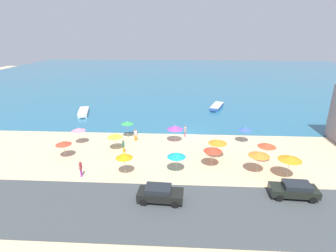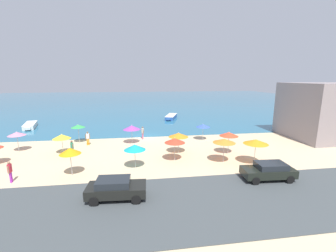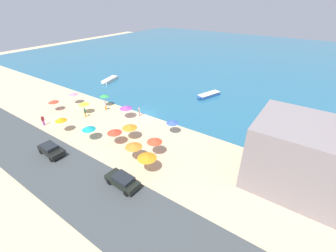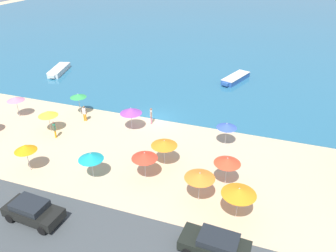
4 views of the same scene
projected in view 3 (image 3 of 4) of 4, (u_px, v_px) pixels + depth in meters
The scene contains 24 objects.
ground_plane at pixel (144, 114), 41.62m from camera, with size 160.00×160.00×0.00m, color beige.
sea at pixel (242, 57), 80.73m from camera, with size 150.00×110.00×0.05m, color #286787.
coastal_road at pixel (54, 166), 28.80m from camera, with size 80.00×8.00×0.06m, color #404648.
beach_umbrella_0 at pixel (84, 103), 40.95m from camera, with size 1.95×1.95×2.31m.
beach_umbrella_1 at pixel (89, 128), 33.23m from camera, with size 2.03×2.03×2.37m.
beach_umbrella_2 at pixel (172, 122), 34.84m from camera, with size 1.90×1.90×2.28m.
beach_umbrella_3 at pixel (104, 96), 43.49m from camera, with size 1.77×1.77×2.50m.
beach_umbrella_4 at pixel (73, 94), 44.64m from camera, with size 1.87×1.87×2.38m.
beach_umbrella_5 at pixel (126, 107), 39.30m from camera, with size 2.22×2.22×2.46m.
beach_umbrella_6 at pixel (155, 141), 29.91m from camera, with size 2.07×2.07×2.56m.
beach_umbrella_7 at pixel (134, 146), 28.94m from camera, with size 2.24×2.24×2.52m.
beach_umbrella_8 at pixel (114, 131), 32.17m from camera, with size 2.10×2.10×2.45m.
beach_umbrella_9 at pixel (61, 119), 35.16m from camera, with size 1.81×1.81×2.58m.
beach_umbrella_10 at pixel (147, 157), 26.90m from camera, with size 2.38×2.38×2.57m.
beach_umbrella_11 at pixel (53, 101), 42.00m from camera, with size 1.89×1.89×2.17m.
beach_umbrella_12 at pixel (130, 127), 33.41m from camera, with size 2.23×2.23×2.41m.
bather_0 at pixel (85, 112), 40.18m from camera, with size 0.38×0.49×1.74m.
bather_1 at pixel (105, 105), 42.61m from camera, with size 0.56×0.30×1.75m.
bather_2 at pixel (139, 111), 40.42m from camera, with size 0.34×0.53×1.81m.
bather_3 at pixel (43, 120), 37.52m from camera, with size 0.25×0.57×1.81m.
parked_car_0 at pixel (51, 150), 30.56m from camera, with size 4.17×2.09×1.47m.
parked_car_1 at pixel (123, 181), 25.45m from camera, with size 4.30×2.09×1.44m.
skiff_nearshore at pixel (110, 80), 57.20m from camera, with size 2.97×5.86×0.75m.
skiff_offshore at pixel (209, 95), 48.50m from camera, with size 3.37×5.88×0.75m.
Camera 3 is at (24.75, -28.01, 18.97)m, focal length 24.00 mm.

